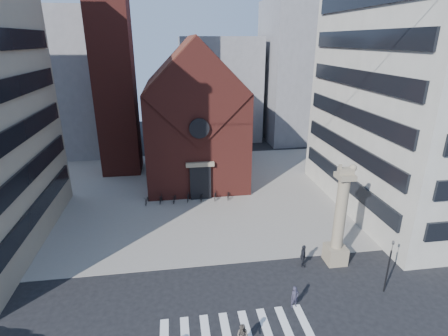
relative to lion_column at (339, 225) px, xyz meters
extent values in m
plane|color=black|center=(-10.01, -3.00, -3.46)|extent=(120.00, 120.00, 0.00)
cube|color=gray|center=(-10.01, 16.00, -3.43)|extent=(46.00, 30.00, 0.05)
cube|color=maroon|center=(-10.01, 22.00, 2.54)|extent=(12.00, 16.00, 12.00)
cube|color=brown|center=(-10.01, 22.40, 8.54)|extent=(12.00, 15.40, 12.00)
cube|color=maroon|center=(-10.01, 14.05, 8.54)|extent=(11.76, 0.50, 11.76)
cylinder|color=black|center=(-10.01, 13.60, 5.04)|extent=(2.20, 0.30, 2.20)
cube|color=black|center=(-10.01, 13.85, -1.46)|extent=(2.40, 0.30, 4.00)
cube|color=gray|center=(-10.01, 13.80, 0.84)|extent=(3.20, 0.40, 0.50)
cube|color=maroon|center=(-20.01, 25.00, 11.54)|extent=(5.00, 5.00, 30.00)
cube|color=beige|center=(13.99, 9.00, 12.54)|extent=(18.00, 22.00, 32.00)
cube|color=gray|center=(-30.01, 37.00, 7.54)|extent=(16.00, 14.00, 22.00)
cube|color=gray|center=(-4.01, 42.00, 5.54)|extent=(14.00, 12.00, 18.00)
cube|color=gray|center=(11.99, 39.00, 8.54)|extent=(16.00, 14.00, 24.00)
cube|color=gray|center=(-0.01, 0.00, -2.71)|extent=(1.60, 1.60, 1.50)
cylinder|color=gray|center=(-0.01, 0.00, 1.04)|extent=(0.90, 0.90, 6.00)
cube|color=gray|center=(-0.01, 0.00, 4.24)|extent=(1.30, 1.30, 0.40)
cube|color=gray|center=(-0.01, 0.00, 4.64)|extent=(1.20, 0.50, 0.55)
sphere|color=gray|center=(0.54, 0.00, 4.89)|extent=(0.56, 0.56, 0.56)
cube|color=gray|center=(-0.51, 0.00, 5.04)|extent=(0.25, 0.15, 0.35)
cylinder|color=black|center=(1.99, -4.00, -1.71)|extent=(0.12, 0.12, 3.50)
imported|color=black|center=(1.99, -4.00, 0.44)|extent=(0.13, 0.16, 0.80)
imported|color=#2E2C3E|center=(-5.10, -4.52, -2.64)|extent=(0.66, 0.50, 1.63)
imported|color=#544C43|center=(-9.31, -7.34, -2.63)|extent=(1.02, 1.00, 1.66)
imported|color=#212228|center=(-2.89, -0.19, -2.48)|extent=(0.87, 1.24, 1.96)
imported|color=black|center=(-16.10, 13.54, -2.98)|extent=(0.90, 1.72, 0.86)
imported|color=black|center=(-14.55, 13.54, -2.93)|extent=(0.77, 1.65, 0.96)
imported|color=black|center=(-13.01, 13.54, -2.98)|extent=(0.90, 1.72, 0.86)
imported|color=black|center=(-11.46, 13.54, -2.93)|extent=(0.77, 1.65, 0.96)
imported|color=black|center=(-9.92, 13.54, -2.98)|extent=(0.90, 1.72, 0.86)
imported|color=black|center=(-8.37, 13.54, -2.93)|extent=(0.77, 1.65, 0.96)
imported|color=black|center=(-6.83, 13.54, -2.98)|extent=(0.90, 1.72, 0.86)
camera|label=1|loc=(-12.78, -23.06, 14.01)|focal=28.00mm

